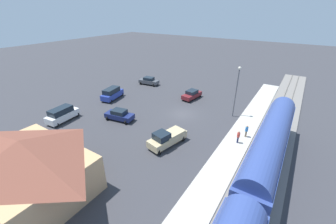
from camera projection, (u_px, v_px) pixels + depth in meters
ground_plane at (183, 114)px, 35.03m from camera, size 200.00×200.00×0.00m
railway_track at (274, 139)px, 28.18m from camera, size 4.80×70.00×0.30m
platform at (244, 130)px, 30.10m from camera, size 3.20×46.00×0.30m
passenger_train at (245, 214)px, 14.75m from camera, size 2.93×38.32×4.98m
station_building at (27, 166)px, 19.08m from camera, size 12.00×8.79×5.68m
pedestrian_on_platform at (247, 130)px, 27.88m from camera, size 0.36×0.36×1.71m
pedestrian_waiting_far at (238, 136)px, 26.62m from camera, size 0.36×0.36×1.71m
sedan_charcoal at (149, 81)px, 48.29m from camera, size 4.69×2.69×1.74m
sedan_maroon at (192, 94)px, 40.62m from camera, size 2.40×4.70×1.74m
suv_blue at (112, 93)px, 40.40m from camera, size 2.85×5.18×2.22m
sedan_navy at (119, 115)px, 32.82m from camera, size 4.75×2.84×1.74m
pickup_tan at (167, 138)px, 26.69m from camera, size 3.13×5.70×2.14m
suv_white at (62, 114)px, 32.45m from camera, size 2.46×5.08×2.22m
light_pole_near_platform at (237, 86)px, 32.12m from camera, size 0.44×0.44×8.16m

